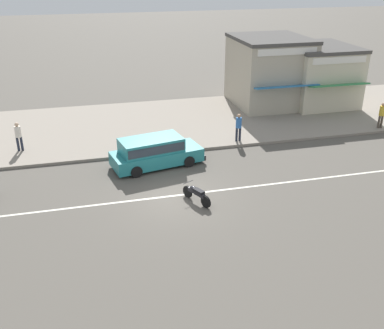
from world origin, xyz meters
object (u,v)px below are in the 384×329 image
(shopfront_far_kios, at_px, (269,71))
(pedestrian_by_shop, at_px, (382,113))
(motorcycle_0, at_px, (196,194))
(pedestrian_mid_kerb, at_px, (239,125))
(shopfront_corner_warung, at_px, (317,74))
(pedestrian_near_clock, at_px, (18,134))
(minivan_teal_1, at_px, (154,151))

(shopfront_far_kios, bearing_deg, pedestrian_by_shop, -54.28)
(motorcycle_0, height_order, pedestrian_mid_kerb, pedestrian_mid_kerb)
(pedestrian_mid_kerb, bearing_deg, pedestrian_by_shop, -0.37)
(motorcycle_0, relative_size, shopfront_far_kios, 0.26)
(pedestrian_by_shop, bearing_deg, shopfront_far_kios, 125.72)
(pedestrian_by_shop, relative_size, shopfront_corner_warung, 0.27)
(pedestrian_near_clock, relative_size, pedestrian_mid_kerb, 1.00)
(minivan_teal_1, xyz_separation_m, pedestrian_mid_kerb, (5.33, 2.00, 0.26))
(shopfront_far_kios, bearing_deg, shopfront_corner_warung, -9.20)
(pedestrian_near_clock, bearing_deg, minivan_teal_1, -26.91)
(pedestrian_near_clock, bearing_deg, shopfront_far_kios, 16.89)
(shopfront_far_kios, bearing_deg, motorcycle_0, -124.18)
(pedestrian_by_shop, bearing_deg, motorcycle_0, -155.52)
(pedestrian_near_clock, relative_size, shopfront_far_kios, 0.26)
(shopfront_corner_warung, distance_m, shopfront_far_kios, 3.66)
(pedestrian_near_clock, relative_size, shopfront_corner_warung, 0.27)
(minivan_teal_1, distance_m, shopfront_corner_warung, 15.86)
(pedestrian_mid_kerb, relative_size, shopfront_far_kios, 0.26)
(minivan_teal_1, relative_size, shopfront_far_kios, 0.80)
(pedestrian_near_clock, xyz_separation_m, pedestrian_mid_kerb, (12.32, -1.55, 0.00))
(pedestrian_near_clock, bearing_deg, motorcycle_0, -43.98)
(motorcycle_0, relative_size, shopfront_corner_warung, 0.27)
(pedestrian_mid_kerb, xyz_separation_m, shopfront_far_kios, (4.63, 6.70, 1.46))
(pedestrian_mid_kerb, relative_size, pedestrian_by_shop, 1.00)
(pedestrian_near_clock, height_order, pedestrian_mid_kerb, pedestrian_mid_kerb)
(pedestrian_near_clock, bearing_deg, pedestrian_by_shop, -4.23)
(pedestrian_mid_kerb, bearing_deg, pedestrian_near_clock, 172.82)
(motorcycle_0, xyz_separation_m, pedestrian_mid_kerb, (4.19, 6.29, 0.69))
(motorcycle_0, height_order, shopfront_corner_warung, shopfront_corner_warung)
(motorcycle_0, distance_m, shopfront_corner_warung, 17.65)
(minivan_teal_1, distance_m, pedestrian_mid_kerb, 5.69)
(pedestrian_mid_kerb, bearing_deg, shopfront_corner_warung, 36.62)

